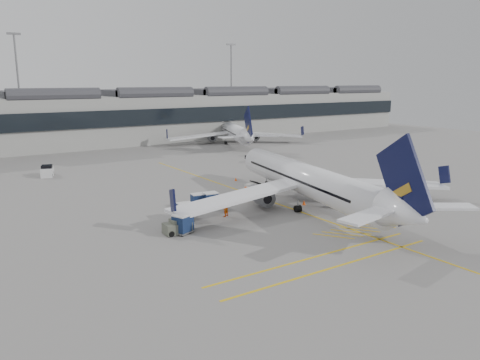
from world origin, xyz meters
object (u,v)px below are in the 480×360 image
ramp_agent_a (246,194)px  pushback_tug (177,227)px  airliner_main (309,181)px  ramp_agent_b (225,208)px  baggage_cart_a (198,200)px  belt_loader (255,190)px

ramp_agent_a → pushback_tug: size_ratio=0.71×
airliner_main → ramp_agent_b: (-10.56, 1.84, -2.06)m
ramp_agent_a → baggage_cart_a: bearing=140.6°
belt_loader → baggage_cart_a: size_ratio=2.70×
airliner_main → baggage_cart_a: airliner_main is taller
ramp_agent_a → belt_loader: bearing=6.5°
baggage_cart_a → ramp_agent_b: (0.60, -4.96, 0.08)m
ramp_agent_a → pushback_tug: ramp_agent_a is taller
belt_loader → pushback_tug: size_ratio=1.76×
ramp_agent_a → ramp_agent_b: ramp_agent_b is taller
ramp_agent_b → pushback_tug: 7.25m
airliner_main → baggage_cart_a: (-11.17, 6.80, -2.14)m
airliner_main → pushback_tug: airliner_main is taller
airliner_main → baggage_cart_a: bearing=160.6°
belt_loader → ramp_agent_a: ramp_agent_a is taller
baggage_cart_a → ramp_agent_b: 5.00m
belt_loader → ramp_agent_b: (-8.82, -6.58, 0.42)m
ramp_agent_b → ramp_agent_a: bearing=-165.9°
airliner_main → baggage_cart_a: 13.25m
belt_loader → pushback_tug: 18.04m
belt_loader → pushback_tug: bearing=-160.7°
belt_loader → ramp_agent_a: size_ratio=2.49×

